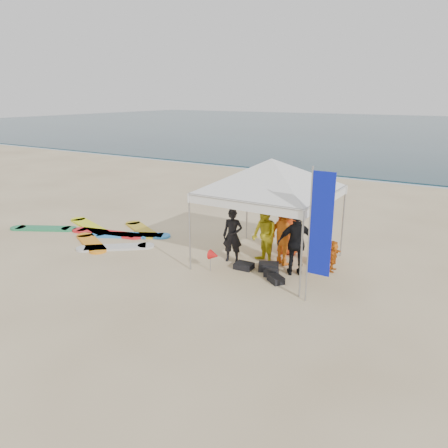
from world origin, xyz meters
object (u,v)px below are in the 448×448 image
at_px(surfboard_spread, 103,234).
at_px(person_black_a, 233,236).
at_px(person_orange_b, 288,227).
at_px(person_yellow, 264,236).
at_px(marker_pennant, 214,255).
at_px(feather_flag, 320,226).
at_px(person_seated, 333,256).
at_px(canopy_tent, 272,159).
at_px(person_orange_a, 285,234).
at_px(person_black_b, 297,243).

bearing_deg(surfboard_spread, person_black_a, 2.81).
height_order(person_black_a, person_orange_b, person_orange_b).
distance_m(person_yellow, person_orange_b, 1.11).
bearing_deg(surfboard_spread, person_orange_b, 14.80).
relative_size(marker_pennant, surfboard_spread, 0.11).
distance_m(marker_pennant, surfboard_spread, 5.22).
xyz_separation_m(person_yellow, feather_flag, (2.18, -1.65, 1.06)).
height_order(person_seated, canopy_tent, canopy_tent).
bearing_deg(canopy_tent, person_orange_b, 78.79).
distance_m(person_seated, feather_flag, 2.61).
xyz_separation_m(person_orange_b, feather_flag, (1.90, -2.73, 1.03)).
xyz_separation_m(person_orange_a, person_seated, (1.37, 0.24, -0.48)).
height_order(person_orange_b, marker_pennant, person_orange_b).
bearing_deg(person_orange_b, feather_flag, 122.54).
bearing_deg(person_orange_b, person_yellow, 73.06).
relative_size(person_black_a, person_orange_a, 0.86).
xyz_separation_m(person_black_a, person_orange_b, (1.14, 1.41, 0.08)).
bearing_deg(canopy_tent, person_black_b, -21.60).
bearing_deg(person_seated, surfboard_spread, 93.12).
bearing_deg(person_black_a, person_black_b, -15.89).
relative_size(person_orange_a, person_seated, 2.09).
xyz_separation_m(person_black_a, person_orange_a, (1.39, 0.59, 0.13)).
height_order(person_orange_b, canopy_tent, canopy_tent).
bearing_deg(surfboard_spread, person_seated, 7.78).
height_order(person_black_b, person_seated, person_black_b).
relative_size(feather_flag, surfboard_spread, 0.58).
height_order(canopy_tent, marker_pennant, canopy_tent).
height_order(feather_flag, surfboard_spread, feather_flag).
relative_size(person_orange_a, person_black_b, 1.03).
bearing_deg(surfboard_spread, marker_pennant, -8.20).
bearing_deg(person_seated, canopy_tent, 96.74).
relative_size(canopy_tent, marker_pennant, 7.26).
relative_size(person_black_a, feather_flag, 0.49).
xyz_separation_m(person_yellow, person_orange_b, (0.28, 1.08, 0.02)).
bearing_deg(person_black_b, marker_pennant, -0.80).
distance_m(person_black_a, person_yellow, 0.93).
distance_m(person_seated, canopy_tent, 3.19).
bearing_deg(canopy_tent, marker_pennant, -123.38).
distance_m(person_black_a, feather_flag, 3.50).
bearing_deg(marker_pennant, feather_flag, -6.02).
relative_size(person_orange_b, person_seated, 1.98).
bearing_deg(person_black_a, person_yellow, 3.31).
distance_m(person_yellow, canopy_tent, 2.20).
relative_size(person_orange_a, canopy_tent, 0.40).
distance_m(person_black_b, marker_pennant, 2.28).
bearing_deg(person_orange_a, canopy_tent, 37.41).
distance_m(person_black_a, person_orange_b, 1.82).
bearing_deg(person_yellow, canopy_tent, 87.47).
xyz_separation_m(person_yellow, marker_pennant, (-0.87, -1.33, -0.35)).
xyz_separation_m(person_seated, marker_pennant, (-2.76, -1.82, 0.05)).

